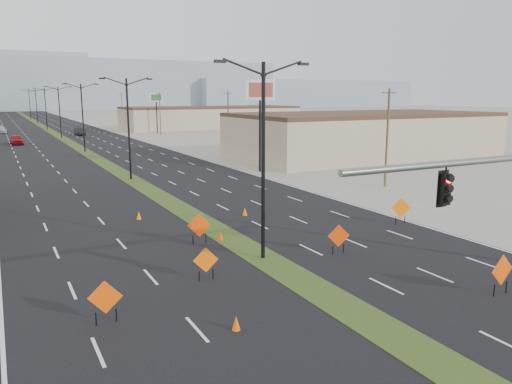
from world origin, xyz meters
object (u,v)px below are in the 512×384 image
car_far (0,129)px  streetlight_3 (60,110)px  cone_0 (236,323)px  streetlight_0 (263,155)px  cone_1 (220,236)px  streetlight_4 (46,107)px  construction_sign_2 (199,226)px  car_mid (80,132)px  cone_2 (245,212)px  construction_sign_1 (206,261)px  construction_sign_3 (502,271)px  streetlight_5 (36,105)px  streetlight_2 (83,115)px  construction_sign_4 (339,237)px  pole_sign_east_near (260,97)px  construction_sign_5 (401,209)px  pole_sign_east_far (156,101)px  cone_3 (139,215)px  car_left (17,140)px  construction_sign_0 (105,299)px  streetlight_1 (128,126)px

car_far → streetlight_3: bearing=-66.8°
car_far → cone_0: (5.74, -110.97, -0.50)m
streetlight_0 → cone_1: size_ratio=16.21×
streetlight_4 → construction_sign_2: streetlight_4 is taller
car_mid → cone_2: car_mid is taller
construction_sign_1 → construction_sign_3: construction_sign_3 is taller
cone_2 → construction_sign_3: bearing=-79.5°
streetlight_0 → streetlight_4: (0.00, 112.00, 0.00)m
streetlight_5 → cone_1: streetlight_5 is taller
streetlight_5 → cone_2: streetlight_5 is taller
streetlight_2 → construction_sign_4: (3.94, -57.22, -4.47)m
construction_sign_3 → pole_sign_east_near: size_ratio=0.18×
construction_sign_1 → cone_1: construction_sign_1 is taller
streetlight_5 → cone_0: streetlight_5 is taller
construction_sign_1 → construction_sign_4: (7.76, 0.31, 0.04)m
streetlight_0 → cone_0: bearing=-125.3°
cone_0 → cone_2: (8.08, 15.54, 0.02)m
construction_sign_5 → pole_sign_east_far: (9.33, 85.93, 6.07)m
car_far → construction_sign_5: bearing=-82.0°
construction_sign_2 → cone_0: 11.01m
streetlight_4 → car_far: (-10.47, -7.71, -4.64)m
cone_3 → cone_2: bearing=-19.1°
streetlight_3 → car_mid: bearing=50.0°
streetlight_2 → cone_1: size_ratio=16.21×
streetlight_3 → car_far: bearing=117.3°
car_left → pole_sign_east_near: (22.52, -46.62, 7.40)m
streetlight_2 → construction_sign_1: streetlight_2 is taller
streetlight_2 → cone_3: size_ratio=17.70×
construction_sign_5 → cone_3: size_ratio=3.18×
construction_sign_3 → cone_1: (-7.33, 13.00, -0.75)m
pole_sign_east_far → construction_sign_3: bearing=-74.6°
streetlight_3 → cone_2: (3.34, -75.14, -5.12)m
streetlight_2 → pole_sign_east_near: size_ratio=1.00×
streetlight_5 → construction_sign_1: streetlight_5 is taller
cone_3 → pole_sign_east_far: bearing=72.4°
streetlight_0 → construction_sign_4: streetlight_0 is taller
streetlight_5 → car_mid: size_ratio=2.19×
streetlight_0 → streetlight_2: 56.00m
streetlight_3 → cone_0: (-4.74, -90.68, -5.14)m
streetlight_4 → construction_sign_3: size_ratio=5.57×
construction_sign_1 → cone_3: construction_sign_1 is taller
car_left → cone_3: 62.04m
streetlight_3 → construction_sign_0: streetlight_3 is taller
streetlight_1 → streetlight_2: (0.00, 28.00, 0.00)m
streetlight_4 → pole_sign_east_far: (20.72, -24.12, 1.71)m
construction_sign_4 → cone_3: construction_sign_4 is taller
streetlight_4 → construction_sign_5: bearing=-84.1°
car_far → pole_sign_east_near: 81.90m
cone_3 → pole_sign_east_far: 80.68m
construction_sign_3 → pole_sign_east_far: pole_sign_east_far is taller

